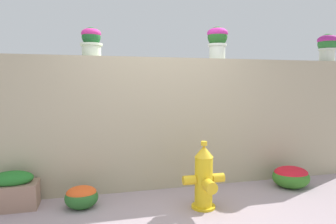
{
  "coord_description": "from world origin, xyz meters",
  "views": [
    {
      "loc": [
        -0.93,
        -3.06,
        1.49
      ],
      "look_at": [
        0.11,
        0.99,
        1.11
      ],
      "focal_mm": 32.11,
      "sensor_mm": 36.0,
      "label": 1
    }
  ],
  "objects_px": {
    "fire_hydrant": "(204,179)",
    "flower_bush_left": "(81,196)",
    "potted_plant_3": "(327,45)",
    "flower_bush_right": "(291,176)",
    "potted_plant_2": "(217,40)",
    "planter_box": "(12,191)",
    "potted_plant_1": "(91,40)"
  },
  "relations": [
    {
      "from": "fire_hydrant",
      "to": "flower_bush_left",
      "type": "height_order",
      "value": "fire_hydrant"
    },
    {
      "from": "potted_plant_3",
      "to": "flower_bush_right",
      "type": "bearing_deg",
      "value": -151.32
    },
    {
      "from": "potted_plant_2",
      "to": "planter_box",
      "type": "relative_size",
      "value": 0.85
    },
    {
      "from": "potted_plant_2",
      "to": "planter_box",
      "type": "xyz_separation_m",
      "value": [
        -2.81,
        -0.42,
        -1.95
      ]
    },
    {
      "from": "potted_plant_2",
      "to": "potted_plant_3",
      "type": "relative_size",
      "value": 1.06
    },
    {
      "from": "flower_bush_left",
      "to": "potted_plant_1",
      "type": "bearing_deg",
      "value": 74.23
    },
    {
      "from": "flower_bush_right",
      "to": "fire_hydrant",
      "type": "bearing_deg",
      "value": -165.11
    },
    {
      "from": "flower_bush_left",
      "to": "flower_bush_right",
      "type": "xyz_separation_m",
      "value": [
        2.95,
        0.02,
        0.02
      ]
    },
    {
      "from": "planter_box",
      "to": "flower_bush_right",
      "type": "bearing_deg",
      "value": -2.47
    },
    {
      "from": "flower_bush_right",
      "to": "planter_box",
      "type": "xyz_separation_m",
      "value": [
        -3.75,
        0.16,
        0.06
      ]
    },
    {
      "from": "flower_bush_left",
      "to": "planter_box",
      "type": "height_order",
      "value": "planter_box"
    },
    {
      "from": "potted_plant_1",
      "to": "potted_plant_3",
      "type": "distance_m",
      "value": 3.82
    },
    {
      "from": "potted_plant_3",
      "to": "planter_box",
      "type": "xyz_separation_m",
      "value": [
        -4.79,
        -0.41,
        -1.93
      ]
    },
    {
      "from": "flower_bush_right",
      "to": "potted_plant_1",
      "type": "bearing_deg",
      "value": 168.87
    },
    {
      "from": "fire_hydrant",
      "to": "planter_box",
      "type": "height_order",
      "value": "fire_hydrant"
    },
    {
      "from": "potted_plant_2",
      "to": "fire_hydrant",
      "type": "height_order",
      "value": "potted_plant_2"
    },
    {
      "from": "potted_plant_2",
      "to": "potted_plant_3",
      "type": "distance_m",
      "value": 1.97
    },
    {
      "from": "potted_plant_3",
      "to": "fire_hydrant",
      "type": "distance_m",
      "value": 3.26
    },
    {
      "from": "potted_plant_3",
      "to": "flower_bush_right",
      "type": "height_order",
      "value": "potted_plant_3"
    },
    {
      "from": "potted_plant_1",
      "to": "potted_plant_2",
      "type": "relative_size",
      "value": 0.79
    },
    {
      "from": "flower_bush_left",
      "to": "planter_box",
      "type": "distance_m",
      "value": 0.83
    },
    {
      "from": "fire_hydrant",
      "to": "flower_bush_left",
      "type": "xyz_separation_m",
      "value": [
        -1.44,
        0.38,
        -0.22
      ]
    },
    {
      "from": "potted_plant_3",
      "to": "flower_bush_right",
      "type": "distance_m",
      "value": 2.31
    },
    {
      "from": "potted_plant_1",
      "to": "flower_bush_left",
      "type": "distance_m",
      "value": 2.03
    },
    {
      "from": "potted_plant_1",
      "to": "planter_box",
      "type": "relative_size",
      "value": 0.67
    },
    {
      "from": "potted_plant_2",
      "to": "flower_bush_left",
      "type": "distance_m",
      "value": 2.92
    },
    {
      "from": "potted_plant_1",
      "to": "flower_bush_right",
      "type": "xyz_separation_m",
      "value": [
        2.79,
        -0.55,
        -1.93
      ]
    },
    {
      "from": "potted_plant_1",
      "to": "fire_hydrant",
      "type": "bearing_deg",
      "value": -36.69
    },
    {
      "from": "flower_bush_left",
      "to": "potted_plant_3",
      "type": "bearing_deg",
      "value": 8.35
    },
    {
      "from": "potted_plant_2",
      "to": "fire_hydrant",
      "type": "bearing_deg",
      "value": -120.28
    },
    {
      "from": "potted_plant_3",
      "to": "fire_hydrant",
      "type": "height_order",
      "value": "potted_plant_3"
    },
    {
      "from": "potted_plant_1",
      "to": "potted_plant_2",
      "type": "height_order",
      "value": "potted_plant_2"
    }
  ]
}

